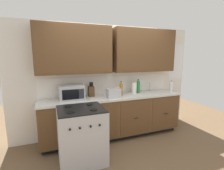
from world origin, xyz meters
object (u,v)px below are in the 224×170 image
Objects in this scene: microwave at (72,93)px; bottle_green at (138,86)px; stove_range at (82,135)px; toaster at (113,93)px; bottle_amber at (121,88)px; bottle_clear at (171,86)px; knife_block at (91,91)px; paper_towel_roll at (134,88)px.

microwave is 1.49× the size of bottle_green.
toaster is at bearing 33.42° from stove_range.
bottle_amber is 1.28m from bottle_clear.
microwave reaches higher than stove_range.
knife_block is at bearing 177.79° from bottle_green.
bottle_amber is at bearing 175.66° from bottle_clear.
bottle_clear is (1.28, -0.10, -0.02)m from bottle_amber.
toaster is at bearing -162.31° from bottle_green.
microwave is 1.54m from bottle_green.
bottle_clear is at bearing 1.17° from toaster.
microwave is 1.55× the size of knife_block.
bottle_clear reaches higher than paper_towel_roll.
bottle_amber reaches higher than knife_block.
bottle_amber is (-0.48, -0.10, -0.00)m from bottle_green.
microwave is 1.77× the size of bottle_clear.
paper_towel_roll is 0.96× the size of bottle_clear.
stove_range is 0.90m from microwave.
bottle_green is (0.71, 0.23, 0.06)m from toaster.
stove_range is 3.65× the size of paper_towel_roll.
knife_block is 1.19× the size of paper_towel_roll.
stove_range is 1.64m from paper_towel_roll.
knife_block is 0.65m from bottle_amber.
knife_block is at bearing 64.70° from stove_range.
toaster is 1.08× the size of paper_towel_roll.
paper_towel_roll reaches higher than stove_range.
toaster is 0.27m from bottle_amber.
bottle_green reaches higher than bottle_amber.
toaster is 0.61m from paper_towel_roll.
paper_towel_roll is 0.82× the size of bottle_amber.
stove_range is 3.50× the size of bottle_clear.
knife_block reaches higher than stove_range.
microwave is 1.41m from paper_towel_roll.
stove_range is at bearing -166.65° from bottle_clear.
bottle_clear is (0.80, -0.20, -0.02)m from bottle_green.
toaster is 0.87× the size of bottle_green.
stove_range is 1.77m from bottle_green.
knife_block is at bearing 146.37° from toaster.
bottle_green is at bearing 16.63° from paper_towel_roll.
bottle_clear is at bearing -2.91° from microwave.
knife_block is 0.96× the size of bottle_green.
paper_towel_roll is 0.94m from bottle_clear.
paper_towel_roll is (0.58, 0.19, 0.03)m from toaster.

